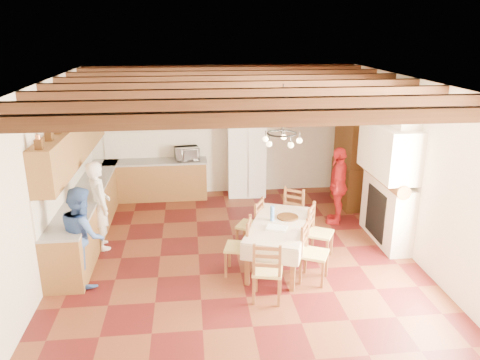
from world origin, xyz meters
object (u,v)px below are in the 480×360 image
object	(u,v)px
chair_right_near	(314,253)
chair_end_near	(268,270)
person_woman_blue	(83,235)
microwave	(187,154)
refrigerator	(246,159)
person_woman_red	(338,185)
chair_left_far	(250,224)
person_man	(99,205)
chair_left_near	(238,246)
hutch	(351,158)
dining_table	(279,228)
chair_right_far	(320,232)
chair_end_far	(290,215)

from	to	relation	value
chair_right_near	chair_end_near	xyz separation A→B (m)	(-0.81, -0.44, 0.00)
person_woman_blue	microwave	xyz separation A→B (m)	(1.60, 3.63, 0.27)
refrigerator	person_woman_red	bearing A→B (deg)	-47.12
chair_right_near	refrigerator	bearing A→B (deg)	33.63
chair_left_far	person_man	xyz separation A→B (m)	(-2.63, 0.38, 0.33)
person_man	person_woman_blue	distance (m)	1.17
chair_left_near	person_woman_red	xyz separation A→B (m)	(2.21, 1.84, 0.31)
hutch	chair_right_near	distance (m)	3.62
person_man	person_woman_red	size ratio (longest dim) A/B	1.02
chair_left_near	chair_left_far	world-z (taller)	same
person_man	dining_table	bearing A→B (deg)	-131.27
chair_right_near	person_woman_red	bearing A→B (deg)	0.32
person_woman_blue	person_woman_red	bearing A→B (deg)	-91.41
dining_table	chair_right_far	distance (m)	0.78
chair_right_far	microwave	bearing A→B (deg)	62.45
chair_left_near	microwave	xyz separation A→B (m)	(-0.78, 3.67, 0.57)
refrigerator	dining_table	distance (m)	3.54
person_man	refrigerator	bearing A→B (deg)	-72.15
hutch	chair_left_far	size ratio (longest dim) A/B	2.25
dining_table	chair_left_far	world-z (taller)	chair_left_far
person_woman_red	dining_table	bearing A→B (deg)	-18.72
person_woman_red	chair_left_far	bearing A→B (deg)	-38.26
chair_right_near	person_man	bearing A→B (deg)	91.60
chair_right_far	chair_end_far	size ratio (longest dim) A/B	1.00
chair_left_near	chair_right_near	size ratio (longest dim) A/B	1.00
person_woman_red	person_man	bearing A→B (deg)	-58.22
chair_left_far	chair_end_near	xyz separation A→B (m)	(0.05, -1.64, 0.00)
chair_right_far	chair_end_far	world-z (taller)	same
chair_right_far	microwave	size ratio (longest dim) A/B	1.80
chair_right_far	chair_end_near	bearing A→B (deg)	165.06
chair_right_near	chair_end_far	bearing A→B (deg)	27.87
person_woman_blue	chair_left_far	bearing A→B (deg)	-96.37
refrigerator	microwave	size ratio (longest dim) A/B	3.22
person_man	person_woman_red	xyz separation A→B (m)	(4.54, 0.63, -0.02)
chair_right_near	person_woman_blue	size ratio (longest dim) A/B	0.62
chair_left_far	chair_right_far	size ratio (longest dim) A/B	1.00
hutch	person_woman_red	size ratio (longest dim) A/B	1.37
chair_end_far	refrigerator	bearing A→B (deg)	134.08
hutch	chair_right_near	size ratio (longest dim) A/B	2.25
chair_right_far	person_woman_red	distance (m)	1.70
person_man	chair_left_far	bearing A→B (deg)	-121.13
chair_end_near	microwave	xyz separation A→B (m)	(-1.12, 4.47, 0.57)
person_woman_red	chair_right_far	bearing A→B (deg)	-3.29
chair_right_near	person_woman_blue	xyz separation A→B (m)	(-3.54, 0.40, 0.29)
dining_table	microwave	world-z (taller)	microwave
chair_end_far	chair_right_near	bearing A→B (deg)	-55.04
chair_left_far	chair_right_near	xyz separation A→B (m)	(0.86, -1.19, 0.00)
chair_left_far	microwave	size ratio (longest dim) A/B	1.80
chair_left_near	person_woman_red	bearing A→B (deg)	144.28
hutch	chair_end_near	world-z (taller)	hutch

